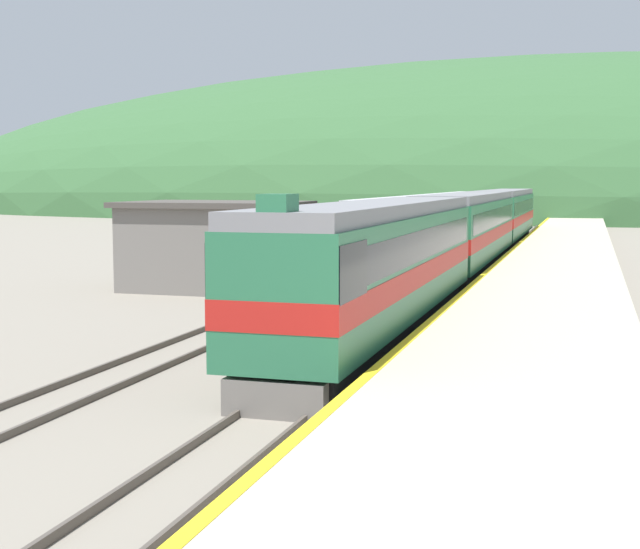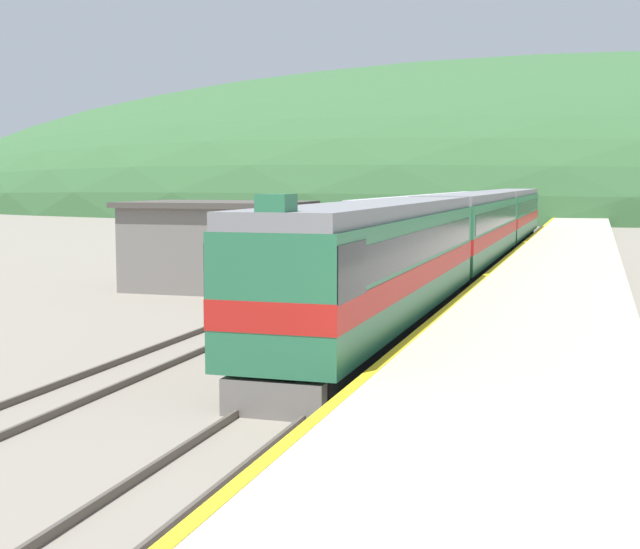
% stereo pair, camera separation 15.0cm
% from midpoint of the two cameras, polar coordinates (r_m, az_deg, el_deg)
% --- Properties ---
extents(track_main, '(1.52, 180.00, 0.16)m').
position_cam_midpoint_polar(track_main, '(72.53, 11.99, 2.13)').
color(track_main, '#4C443D').
rests_on(track_main, ground).
extents(track_siding, '(1.52, 180.00, 0.16)m').
position_cam_midpoint_polar(track_siding, '(73.12, 8.09, 2.23)').
color(track_siding, '#4C443D').
rests_on(track_siding, ground).
extents(platform, '(5.67, 140.00, 0.94)m').
position_cam_midpoint_polar(platform, '(52.32, 15.14, 1.03)').
color(platform, '#B2A893').
rests_on(platform, ground).
extents(distant_hills, '(235.44, 105.95, 48.49)m').
position_cam_midpoint_polar(distant_hills, '(150.81, 14.54, 3.96)').
color(distant_hills, '#335B33').
rests_on(distant_hills, ground).
extents(station_shed, '(7.72, 5.78, 3.90)m').
position_cam_midpoint_polar(station_shed, '(39.84, -6.81, 1.88)').
color(station_shed, slate).
rests_on(station_shed, ground).
extents(express_train_lead_car, '(2.84, 19.20, 4.54)m').
position_cam_midpoint_polar(express_train_lead_car, '(26.62, 3.56, 0.58)').
color(express_train_lead_car, black).
rests_on(express_train_lead_car, ground).
extents(carriage_second, '(2.83, 20.34, 4.18)m').
position_cam_midpoint_polar(carriage_second, '(47.14, 9.41, 2.84)').
color(carriage_second, black).
rests_on(carriage_second, ground).
extents(carriage_third, '(2.83, 20.34, 4.18)m').
position_cam_midpoint_polar(carriage_third, '(68.22, 11.73, 3.74)').
color(carriage_third, black).
rests_on(carriage_third, ground).
extents(siding_train, '(2.90, 44.72, 3.81)m').
position_cam_midpoint_polar(siding_train, '(67.85, 7.44, 3.54)').
color(siding_train, black).
rests_on(siding_train, ground).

